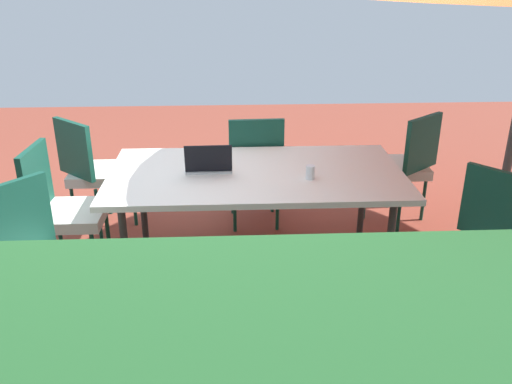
# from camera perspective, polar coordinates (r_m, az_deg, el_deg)

# --- Properties ---
(ground_plane) EXTENTS (10.00, 10.00, 0.02)m
(ground_plane) POSITION_cam_1_polar(r_m,az_deg,el_deg) (4.10, 0.00, -8.08)
(ground_plane) COLOR brown
(dining_table) EXTENTS (2.03, 1.08, 0.77)m
(dining_table) POSITION_cam_1_polar(r_m,az_deg,el_deg) (3.78, 0.00, 1.46)
(dining_table) COLOR white
(dining_table) RESTS_ON ground_plane
(chair_northeast) EXTENTS (0.59, 0.58, 0.98)m
(chair_northeast) POSITION_cam_1_polar(r_m,az_deg,el_deg) (3.37, -22.18, -6.39)
(chair_northeast) COLOR silver
(chair_northeast) RESTS_ON ground_plane
(chair_east) EXTENTS (0.47, 0.46, 0.98)m
(chair_east) POSITION_cam_1_polar(r_m,az_deg,el_deg) (3.98, -19.74, -1.44)
(chair_east) COLOR silver
(chair_east) RESTS_ON ground_plane
(chair_northwest) EXTENTS (0.59, 0.58, 0.98)m
(chair_northwest) POSITION_cam_1_polar(r_m,az_deg,el_deg) (3.53, 22.54, -5.08)
(chair_northwest) COLOR silver
(chair_northwest) RESTS_ON ground_plane
(chair_southwest) EXTENTS (0.58, 0.58, 0.98)m
(chair_southwest) POSITION_cam_1_polar(r_m,az_deg,el_deg) (4.74, 15.32, 3.02)
(chair_southwest) COLOR silver
(chair_southwest) RESTS_ON ground_plane
(chair_southeast) EXTENTS (0.59, 0.59, 0.98)m
(chair_southeast) POSITION_cam_1_polar(r_m,az_deg,el_deg) (4.64, -16.75, 2.40)
(chair_southeast) COLOR silver
(chair_southeast) RESTS_ON ground_plane
(chair_south) EXTENTS (0.46, 0.47, 0.98)m
(chair_south) POSITION_cam_1_polar(r_m,az_deg,el_deg) (4.52, -0.12, 2.89)
(chair_south) COLOR silver
(chair_south) RESTS_ON ground_plane
(laptop) EXTENTS (0.33, 0.25, 0.21)m
(laptop) POSITION_cam_1_polar(r_m,az_deg,el_deg) (3.77, -4.98, 2.89)
(laptop) COLOR #B7B7BC
(laptop) RESTS_ON dining_table
(cup) EXTENTS (0.06, 0.06, 0.09)m
(cup) POSITION_cam_1_polar(r_m,az_deg,el_deg) (3.63, 5.72, 2.08)
(cup) COLOR white
(cup) RESTS_ON dining_table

